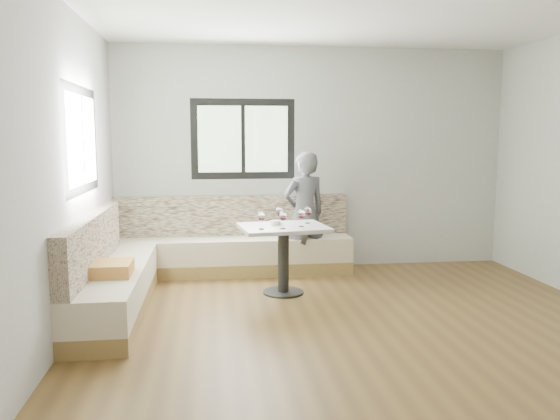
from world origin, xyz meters
name	(u,v)px	position (x,y,z in m)	size (l,w,h in m)	color
room	(358,169)	(-0.08, 0.08, 1.41)	(5.01, 5.01, 2.81)	brown
banquette	(187,259)	(-1.59, 1.63, 0.33)	(2.90, 2.80, 0.95)	olive
table	(283,243)	(-0.55, 1.30, 0.55)	(0.98, 0.81, 0.74)	black
person	(304,213)	(-0.18, 2.12, 0.75)	(0.55, 0.36, 1.50)	#4E4E55
olive_ramekin	(276,223)	(-0.62, 1.39, 0.76)	(0.11, 0.11, 0.05)	white
wine_glass_a	(261,217)	(-0.80, 1.11, 0.87)	(0.08, 0.08, 0.18)	white
wine_glass_b	(283,217)	(-0.58, 1.11, 0.87)	(0.08, 0.08, 0.18)	white
wine_glass_c	(301,215)	(-0.37, 1.23, 0.87)	(0.08, 0.08, 0.18)	white
wine_glass_d	(279,212)	(-0.57, 1.43, 0.87)	(0.08, 0.08, 0.18)	white
wine_glass_e	(308,212)	(-0.26, 1.44, 0.87)	(0.08, 0.08, 0.18)	white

